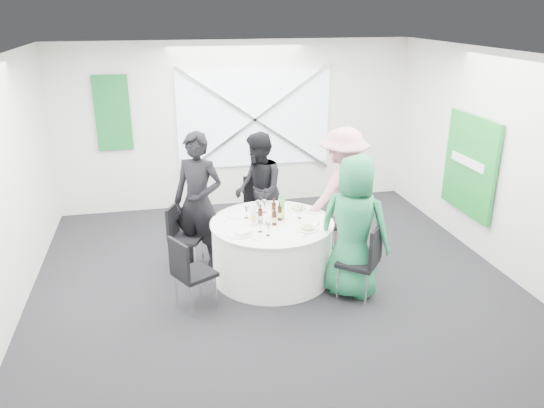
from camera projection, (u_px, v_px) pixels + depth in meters
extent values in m
plane|color=black|center=(275.00, 283.00, 6.74)|extent=(6.00, 6.00, 0.00)
plane|color=silver|center=(276.00, 55.00, 5.75)|extent=(6.00, 6.00, 0.00)
plane|color=silver|center=(237.00, 125.00, 8.99)|extent=(6.00, 0.00, 6.00)
plane|color=silver|center=(375.00, 314.00, 3.50)|extent=(6.00, 0.00, 6.00)
plane|color=silver|center=(1.00, 197.00, 5.65)|extent=(0.00, 6.00, 6.00)
plane|color=silver|center=(502.00, 163.00, 6.85)|extent=(0.00, 6.00, 6.00)
cube|color=silver|center=(254.00, 119.00, 8.98)|extent=(2.60, 0.03, 1.60)
cube|color=silver|center=(255.00, 120.00, 8.94)|extent=(2.63, 0.05, 1.84)
cube|color=silver|center=(255.00, 120.00, 8.94)|extent=(2.63, 0.05, 1.84)
cube|color=#14662B|center=(113.00, 113.00, 8.44)|extent=(0.55, 0.04, 1.20)
cube|color=#178128|center=(470.00, 165.00, 7.45)|extent=(0.05, 1.20, 1.40)
cylinder|color=silver|center=(272.00, 250.00, 6.79)|extent=(1.52, 1.52, 0.74)
cylinder|color=silver|center=(272.00, 223.00, 6.66)|extent=(1.56, 1.56, 0.02)
cube|color=black|center=(260.00, 213.00, 7.72)|extent=(0.46, 0.46, 0.05)
cube|color=black|center=(257.00, 191.00, 7.83)|extent=(0.42, 0.06, 0.47)
cylinder|color=silver|center=(270.00, 223.00, 8.00)|extent=(0.02, 0.02, 0.45)
cylinder|color=silver|center=(246.00, 225.00, 7.95)|extent=(0.02, 0.02, 0.45)
cylinder|color=silver|center=(274.00, 232.00, 7.67)|extent=(0.02, 0.02, 0.45)
cylinder|color=silver|center=(249.00, 234.00, 7.62)|extent=(0.02, 0.02, 0.45)
cube|color=black|center=(187.00, 238.00, 7.02)|extent=(0.52, 0.52, 0.05)
cube|color=black|center=(173.00, 221.00, 6.97)|extent=(0.19, 0.35, 0.42)
cylinder|color=silver|center=(181.00, 247.00, 7.27)|extent=(0.02, 0.02, 0.40)
cylinder|color=silver|center=(172.00, 257.00, 6.98)|extent=(0.02, 0.02, 0.40)
cylinder|color=silver|center=(203.00, 249.00, 7.21)|extent=(0.02, 0.02, 0.40)
cylinder|color=silver|center=(195.00, 259.00, 6.92)|extent=(0.02, 0.02, 0.40)
cube|color=black|center=(335.00, 220.00, 7.41)|extent=(0.61, 0.61, 0.05)
cube|color=black|center=(346.00, 199.00, 7.44)|extent=(0.23, 0.41, 0.49)
cylinder|color=silver|center=(353.00, 238.00, 7.47)|extent=(0.02, 0.02, 0.47)
cylinder|color=silver|center=(334.00, 230.00, 7.74)|extent=(0.02, 0.02, 0.47)
cylinder|color=silver|center=(334.00, 245.00, 7.25)|extent=(0.02, 0.02, 0.47)
cylinder|color=silver|center=(315.00, 236.00, 7.52)|extent=(0.02, 0.02, 0.47)
cube|color=black|center=(358.00, 262.00, 6.27)|extent=(0.61, 0.61, 0.05)
cube|color=black|center=(376.00, 246.00, 6.09)|extent=(0.29, 0.34, 0.46)
cylinder|color=silver|center=(366.00, 290.00, 6.13)|extent=(0.02, 0.02, 0.44)
cylinder|color=silver|center=(375.00, 277.00, 6.42)|extent=(0.02, 0.02, 0.44)
cylinder|color=silver|center=(338.00, 283.00, 6.28)|extent=(0.02, 0.02, 0.44)
cylinder|color=silver|center=(348.00, 271.00, 6.57)|extent=(0.02, 0.02, 0.44)
cube|color=black|center=(195.00, 274.00, 6.06)|extent=(0.55, 0.55, 0.05)
cube|color=black|center=(179.00, 259.00, 5.85)|extent=(0.22, 0.36, 0.44)
cylinder|color=silver|center=(176.00, 290.00, 6.15)|extent=(0.02, 0.02, 0.42)
cylinder|color=silver|center=(192.00, 302.00, 5.92)|extent=(0.02, 0.02, 0.42)
cylinder|color=silver|center=(200.00, 281.00, 6.35)|extent=(0.02, 0.02, 0.42)
cylinder|color=silver|center=(216.00, 292.00, 6.12)|extent=(0.02, 0.02, 0.42)
imported|color=black|center=(198.00, 202.00, 6.88)|extent=(0.80, 0.71, 1.84)
imported|color=black|center=(258.00, 191.00, 7.55)|extent=(0.46, 0.82, 1.67)
imported|color=#CB8389|center=(342.00, 193.00, 7.23)|extent=(1.29, 0.95, 1.82)
imported|color=#20774A|center=(354.00, 227.00, 6.21)|extent=(1.01, 0.95, 1.74)
cylinder|color=white|center=(264.00, 205.00, 7.19)|extent=(0.30, 0.30, 0.01)
cylinder|color=white|center=(237.00, 215.00, 6.84)|extent=(0.25, 0.25, 0.01)
cylinder|color=white|center=(299.00, 209.00, 7.04)|extent=(0.29, 0.29, 0.01)
cylinder|color=#87A85A|center=(299.00, 208.00, 7.04)|extent=(0.19, 0.19, 0.02)
cylinder|color=white|center=(308.00, 229.00, 6.42)|extent=(0.25, 0.25, 0.01)
cylinder|color=#87A85A|center=(308.00, 228.00, 6.41)|extent=(0.16, 0.16, 0.02)
cylinder|color=white|center=(240.00, 234.00, 6.28)|extent=(0.30, 0.30, 0.01)
cube|color=silver|center=(243.00, 233.00, 6.24)|extent=(0.21, 0.18, 0.05)
cylinder|color=#361809|center=(260.00, 216.00, 6.59)|extent=(0.06, 0.06, 0.18)
cylinder|color=#361809|center=(260.00, 207.00, 6.54)|extent=(0.02, 0.02, 0.06)
cylinder|color=#E0D176|center=(260.00, 218.00, 6.59)|extent=(0.06, 0.06, 0.06)
cylinder|color=#361809|center=(274.00, 210.00, 6.78)|extent=(0.06, 0.06, 0.19)
cylinder|color=#361809|center=(274.00, 201.00, 6.74)|extent=(0.02, 0.02, 0.06)
cylinder|color=#E0D176|center=(274.00, 211.00, 6.79)|extent=(0.06, 0.06, 0.07)
cylinder|color=#361809|center=(280.00, 213.00, 6.68)|extent=(0.06, 0.06, 0.19)
cylinder|color=#361809|center=(280.00, 204.00, 6.63)|extent=(0.02, 0.02, 0.06)
cylinder|color=#E0D176|center=(280.00, 215.00, 6.68)|extent=(0.06, 0.06, 0.07)
cylinder|color=#361809|center=(274.00, 218.00, 6.53)|extent=(0.06, 0.06, 0.18)
cylinder|color=#361809|center=(274.00, 209.00, 6.49)|extent=(0.02, 0.02, 0.06)
cylinder|color=#E0D176|center=(274.00, 220.00, 6.54)|extent=(0.06, 0.06, 0.06)
cylinder|color=green|center=(282.00, 210.00, 6.69)|extent=(0.08, 0.08, 0.26)
cylinder|color=green|center=(282.00, 198.00, 6.63)|extent=(0.03, 0.03, 0.06)
cylinder|color=#E0D176|center=(282.00, 212.00, 6.69)|extent=(0.08, 0.08, 0.09)
cylinder|color=white|center=(253.00, 216.00, 6.51)|extent=(0.08, 0.08, 0.25)
cylinder|color=white|center=(253.00, 204.00, 6.46)|extent=(0.03, 0.03, 0.06)
cylinder|color=#E0D176|center=(253.00, 218.00, 6.52)|extent=(0.08, 0.08, 0.09)
cylinder|color=white|center=(264.00, 212.00, 6.96)|extent=(0.06, 0.06, 0.00)
cylinder|color=white|center=(264.00, 209.00, 6.94)|extent=(0.01, 0.01, 0.10)
cone|color=white|center=(264.00, 203.00, 6.91)|extent=(0.07, 0.07, 0.08)
cylinder|color=white|center=(260.00, 232.00, 6.36)|extent=(0.06, 0.06, 0.00)
cylinder|color=white|center=(260.00, 228.00, 6.34)|extent=(0.01, 0.01, 0.10)
cone|color=white|center=(260.00, 222.00, 6.32)|extent=(0.07, 0.07, 0.08)
cylinder|color=white|center=(300.00, 218.00, 6.77)|extent=(0.06, 0.06, 0.00)
cylinder|color=white|center=(300.00, 214.00, 6.75)|extent=(0.01, 0.01, 0.10)
cone|color=white|center=(300.00, 209.00, 6.73)|extent=(0.07, 0.07, 0.08)
cylinder|color=white|center=(268.00, 235.00, 6.26)|extent=(0.06, 0.06, 0.00)
cylinder|color=white|center=(268.00, 231.00, 6.24)|extent=(0.01, 0.01, 0.10)
cone|color=white|center=(268.00, 225.00, 6.21)|extent=(0.07, 0.07, 0.08)
cylinder|color=white|center=(247.00, 218.00, 6.77)|extent=(0.06, 0.06, 0.00)
cylinder|color=white|center=(247.00, 214.00, 6.75)|extent=(0.01, 0.01, 0.10)
cone|color=white|center=(247.00, 209.00, 6.72)|extent=(0.07, 0.07, 0.08)
cylinder|color=white|center=(283.00, 213.00, 6.93)|extent=(0.06, 0.06, 0.00)
cylinder|color=white|center=(283.00, 209.00, 6.92)|extent=(0.01, 0.01, 0.10)
cone|color=white|center=(283.00, 204.00, 6.89)|extent=(0.07, 0.07, 0.08)
cylinder|color=white|center=(258.00, 213.00, 6.94)|extent=(0.06, 0.06, 0.00)
cylinder|color=white|center=(258.00, 209.00, 6.92)|extent=(0.01, 0.01, 0.10)
cone|color=white|center=(258.00, 204.00, 6.89)|extent=(0.07, 0.07, 0.08)
cube|color=silver|center=(232.00, 232.00, 6.36)|extent=(0.10, 0.13, 0.01)
cube|color=silver|center=(253.00, 239.00, 6.16)|extent=(0.10, 0.13, 0.01)
cube|color=silver|center=(311.00, 214.00, 6.90)|extent=(0.09, 0.14, 0.01)
cube|color=silver|center=(295.00, 208.00, 7.11)|extent=(0.08, 0.14, 0.01)
cube|color=silver|center=(272.00, 205.00, 7.19)|extent=(0.15, 0.03, 0.01)
cube|color=silver|center=(254.00, 207.00, 7.14)|extent=(0.15, 0.03, 0.01)
cube|color=silver|center=(238.00, 211.00, 6.99)|extent=(0.10, 0.13, 0.01)
cube|color=silver|center=(227.00, 220.00, 6.70)|extent=(0.10, 0.13, 0.01)
cube|color=silver|center=(305.00, 235.00, 6.26)|extent=(0.11, 0.12, 0.01)
cube|color=silver|center=(318.00, 225.00, 6.55)|extent=(0.11, 0.12, 0.01)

